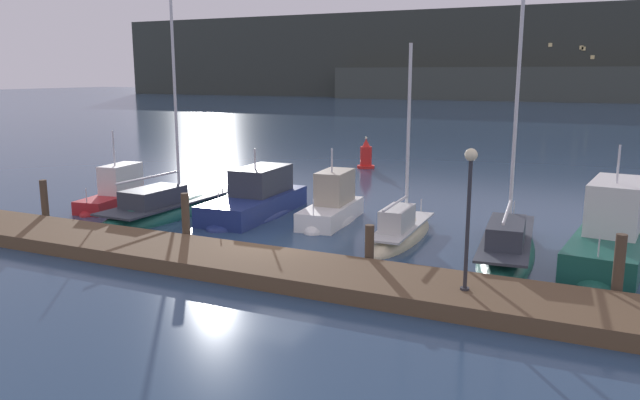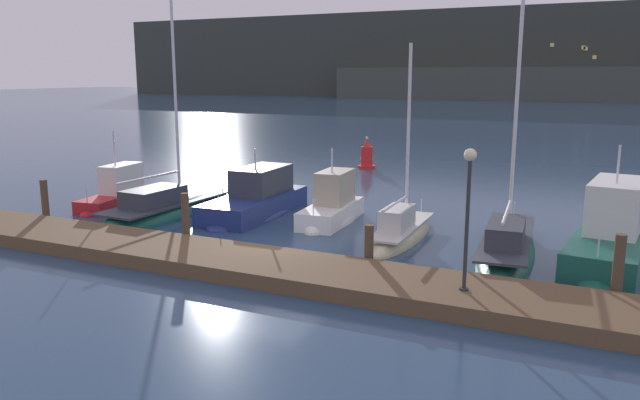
# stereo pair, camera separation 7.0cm
# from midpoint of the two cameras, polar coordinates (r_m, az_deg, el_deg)

# --- Properties ---
(ground_plane) EXTENTS (400.00, 400.00, 0.00)m
(ground_plane) POSITION_cam_midpoint_polar(r_m,az_deg,el_deg) (20.84, -4.06, -4.98)
(ground_plane) COLOR navy
(dock) EXTENTS (27.38, 2.80, 0.45)m
(dock) POSITION_cam_midpoint_polar(r_m,az_deg,el_deg) (19.23, -6.83, -5.75)
(dock) COLOR brown
(dock) RESTS_ON ground
(mooring_pile_0) EXTENTS (0.28, 0.28, 1.80)m
(mooring_pile_0) POSITION_cam_midpoint_polar(r_m,az_deg,el_deg) (26.91, -23.77, -0.20)
(mooring_pile_0) COLOR #4C3D2D
(mooring_pile_0) RESTS_ON ground
(mooring_pile_1) EXTENTS (0.28, 0.28, 1.83)m
(mooring_pile_1) POSITION_cam_midpoint_polar(r_m,az_deg,el_deg) (22.26, -12.09, -1.70)
(mooring_pile_1) COLOR #4C3D2D
(mooring_pile_1) RESTS_ON ground
(mooring_pile_2) EXTENTS (0.28, 0.28, 1.42)m
(mooring_pile_2) POSITION_cam_midpoint_polar(r_m,az_deg,el_deg) (19.04, 4.60, -4.36)
(mooring_pile_2) COLOR #4C3D2D
(mooring_pile_2) RESTS_ON ground
(mooring_pile_3) EXTENTS (0.28, 0.28, 1.89)m
(mooring_pile_3) POSITION_cam_midpoint_polar(r_m,az_deg,el_deg) (17.86, 25.70, -5.79)
(mooring_pile_3) COLOR #4C3D2D
(mooring_pile_3) RESTS_ON ground
(motorboat_berth_1) EXTENTS (2.09, 4.86, 3.92)m
(motorboat_berth_1) POSITION_cam_midpoint_polar(r_m,az_deg,el_deg) (29.69, -17.95, 0.10)
(motorboat_berth_1) COLOR red
(motorboat_berth_1) RESTS_ON ground
(sailboat_berth_2) EXTENTS (2.73, 8.21, 12.81)m
(sailboat_berth_2) POSITION_cam_midpoint_polar(r_m,az_deg,el_deg) (27.38, -13.55, -0.99)
(sailboat_berth_2) COLOR #195647
(sailboat_berth_2) RESTS_ON ground
(motorboat_berth_3) EXTENTS (2.62, 6.73, 3.34)m
(motorboat_berth_3) POSITION_cam_midpoint_polar(r_m,az_deg,el_deg) (26.65, -5.81, -0.53)
(motorboat_berth_3) COLOR navy
(motorboat_berth_3) RESTS_ON ground
(motorboat_berth_4) EXTENTS (1.95, 4.72, 3.68)m
(motorboat_berth_4) POSITION_cam_midpoint_polar(r_m,az_deg,el_deg) (25.22, 1.15, -1.28)
(motorboat_berth_4) COLOR white
(motorboat_berth_4) RESTS_ON ground
(sailboat_berth_5) EXTENTS (1.56, 5.87, 7.53)m
(sailboat_berth_5) POSITION_cam_midpoint_polar(r_m,az_deg,el_deg) (22.87, 7.55, -3.17)
(sailboat_berth_5) COLOR beige
(sailboat_berth_5) RESTS_ON ground
(sailboat_berth_6) EXTENTS (2.48, 7.93, 11.97)m
(sailboat_berth_6) POSITION_cam_midpoint_polar(r_m,az_deg,el_deg) (21.46, 16.76, -4.52)
(sailboat_berth_6) COLOR #195647
(sailboat_berth_6) RESTS_ON ground
(motorboat_berth_7) EXTENTS (2.96, 7.20, 4.35)m
(motorboat_berth_7) POSITION_cam_midpoint_polar(r_m,az_deg,el_deg) (22.08, 25.12, -3.85)
(motorboat_berth_7) COLOR #195647
(motorboat_berth_7) RESTS_ON ground
(channel_buoy) EXTENTS (1.11, 1.11, 1.99)m
(channel_buoy) POSITION_cam_midpoint_polar(r_m,az_deg,el_deg) (39.74, 4.35, 4.01)
(channel_buoy) COLOR red
(channel_buoy) RESTS_ON ground
(dock_lamppost) EXTENTS (0.32, 0.32, 3.65)m
(dock_lamppost) POSITION_cam_midpoint_polar(r_m,az_deg,el_deg) (15.94, 13.53, 0.39)
(dock_lamppost) COLOR #2D2D33
(dock_lamppost) RESTS_ON dock
(hillside_backdrop) EXTENTS (240.00, 23.00, 20.60)m
(hillside_backdrop) POSITION_cam_midpoint_polar(r_m,az_deg,el_deg) (154.08, 23.05, 11.95)
(hillside_backdrop) COLOR #333833
(hillside_backdrop) RESTS_ON ground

